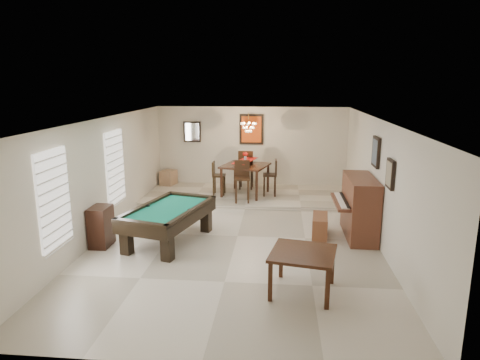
% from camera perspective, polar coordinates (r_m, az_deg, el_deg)
% --- Properties ---
extents(ground_plane, '(6.00, 9.00, 0.02)m').
position_cam_1_polar(ground_plane, '(9.65, -0.34, -7.53)').
color(ground_plane, beige).
extents(wall_back, '(6.00, 0.04, 2.60)m').
position_cam_1_polar(wall_back, '(13.68, 1.53, 4.30)').
color(wall_back, silver).
rests_on(wall_back, ground_plane).
extents(wall_front, '(6.00, 0.04, 2.60)m').
position_cam_1_polar(wall_front, '(5.03, -5.56, -11.50)').
color(wall_front, silver).
rests_on(wall_front, ground_plane).
extents(wall_left, '(0.04, 9.00, 2.60)m').
position_cam_1_polar(wall_left, '(10.01, -17.69, 0.43)').
color(wall_left, silver).
rests_on(wall_left, ground_plane).
extents(wall_right, '(0.04, 9.00, 2.60)m').
position_cam_1_polar(wall_right, '(9.46, 18.05, -0.32)').
color(wall_right, silver).
rests_on(wall_right, ground_plane).
extents(ceiling, '(6.00, 9.00, 0.04)m').
position_cam_1_polar(ceiling, '(9.06, -0.36, 8.10)').
color(ceiling, white).
rests_on(ceiling, wall_back).
extents(dining_step, '(6.00, 2.50, 0.12)m').
position_cam_1_polar(dining_step, '(12.71, 1.12, -2.10)').
color(dining_step, beige).
rests_on(dining_step, ground_plane).
extents(window_left_front, '(0.06, 1.00, 1.70)m').
position_cam_1_polar(window_left_front, '(8.06, -23.56, -2.31)').
color(window_left_front, white).
rests_on(window_left_front, wall_left).
extents(window_left_rear, '(0.06, 1.00, 1.70)m').
position_cam_1_polar(window_left_rear, '(10.53, -16.32, 1.67)').
color(window_left_rear, white).
rests_on(window_left_rear, wall_left).
extents(pool_table, '(1.75, 2.47, 0.74)m').
position_cam_1_polar(pool_table, '(9.32, -9.45, -5.97)').
color(pool_table, black).
rests_on(pool_table, ground_plane).
extents(square_table, '(1.19, 1.19, 0.70)m').
position_cam_1_polar(square_table, '(7.20, 8.33, -12.02)').
color(square_table, black).
rests_on(square_table, ground_plane).
extents(upright_piano, '(0.90, 1.61, 1.34)m').
position_cam_1_polar(upright_piano, '(9.77, 14.77, -3.50)').
color(upright_piano, brown).
rests_on(upright_piano, ground_plane).
extents(piano_bench, '(0.40, 0.86, 0.46)m').
position_cam_1_polar(piano_bench, '(9.76, 10.60, -6.01)').
color(piano_bench, brown).
rests_on(piano_bench, ground_plane).
extents(apothecary_chest, '(0.38, 0.57, 0.85)m').
position_cam_1_polar(apothecary_chest, '(9.42, -18.04, -5.91)').
color(apothecary_chest, black).
rests_on(apothecary_chest, ground_plane).
extents(dining_table, '(1.50, 1.50, 1.01)m').
position_cam_1_polar(dining_table, '(12.50, 0.71, 0.31)').
color(dining_table, black).
rests_on(dining_table, dining_step).
extents(flower_vase, '(0.19, 0.19, 0.26)m').
position_cam_1_polar(flower_vase, '(12.37, 0.71, 3.18)').
color(flower_vase, red).
rests_on(flower_vase, dining_table).
extents(dining_chair_south, '(0.46, 0.46, 1.14)m').
position_cam_1_polar(dining_chair_south, '(11.72, 0.29, -0.23)').
color(dining_chair_south, black).
rests_on(dining_chair_south, dining_step).
extents(dining_chair_north, '(0.45, 0.45, 1.21)m').
position_cam_1_polar(dining_chair_north, '(13.20, 0.82, 1.44)').
color(dining_chair_north, black).
rests_on(dining_chair_north, dining_step).
extents(dining_chair_west, '(0.37, 0.37, 0.97)m').
position_cam_1_polar(dining_chair_west, '(12.54, -2.81, 0.26)').
color(dining_chair_west, black).
rests_on(dining_chair_west, dining_step).
extents(dining_chair_east, '(0.40, 0.40, 1.05)m').
position_cam_1_polar(dining_chair_east, '(12.44, 3.98, 0.33)').
color(dining_chair_east, black).
rests_on(dining_chair_east, dining_step).
extents(corner_bench, '(0.51, 0.59, 0.46)m').
position_cam_1_polar(corner_bench, '(13.97, -9.52, 0.33)').
color(corner_bench, tan).
rests_on(corner_bench, dining_step).
extents(chandelier, '(0.44, 0.44, 0.60)m').
position_cam_1_polar(chandelier, '(12.28, 1.14, 7.53)').
color(chandelier, '#FFE5B2').
rests_on(chandelier, ceiling).
extents(back_painting, '(0.75, 0.06, 0.95)m').
position_cam_1_polar(back_painting, '(13.56, 1.54, 6.78)').
color(back_painting, '#D84C14').
rests_on(back_painting, wall_back).
extents(back_mirror, '(0.55, 0.06, 0.65)m').
position_cam_1_polar(back_mirror, '(13.82, -6.40, 6.41)').
color(back_mirror, white).
rests_on(back_mirror, wall_back).
extents(right_picture_upper, '(0.06, 0.55, 0.65)m').
position_cam_1_polar(right_picture_upper, '(9.63, 17.69, 3.58)').
color(right_picture_upper, slate).
rests_on(right_picture_upper, wall_right).
extents(right_picture_lower, '(0.06, 0.45, 0.55)m').
position_cam_1_polar(right_picture_lower, '(8.42, 19.41, 0.77)').
color(right_picture_lower, gray).
rests_on(right_picture_lower, wall_right).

